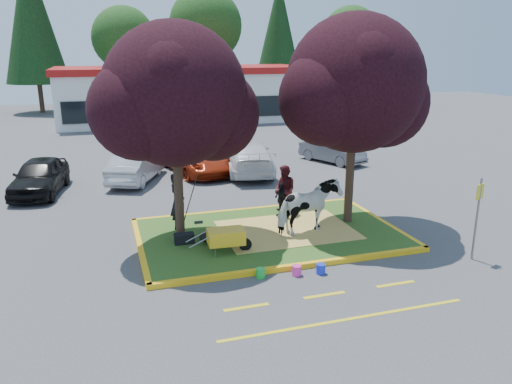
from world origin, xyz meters
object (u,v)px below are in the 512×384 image
object	(u,v)px
sign_post	(478,210)
car_black	(40,176)
wheelbarrow	(226,237)
bucket_blue	(321,269)
cow	(309,207)
bucket_pink	(297,270)
bucket_green	(261,273)
handler	(178,202)
calf	(215,236)
car_silver	(136,166)

from	to	relation	value
sign_post	car_black	world-z (taller)	sign_post
wheelbarrow	bucket_blue	size ratio (longest dim) A/B	6.96
car_black	bucket_blue	bearing A→B (deg)	-43.66
cow	wheelbarrow	bearing A→B (deg)	89.87
sign_post	bucket_pink	size ratio (longest dim) A/B	8.76
bucket_green	car_black	distance (m)	12.16
handler	bucket_green	distance (m)	4.21
cow	handler	distance (m)	4.17
wheelbarrow	sign_post	world-z (taller)	sign_post
calf	wheelbarrow	size ratio (longest dim) A/B	0.52
cow	calf	distance (m)	3.09
sign_post	handler	bearing A→B (deg)	129.25
calf	car_silver	xyz separation A→B (m)	(-1.64, 8.75, 0.33)
cow	car_black	xyz separation A→B (m)	(-8.64, 8.07, -0.28)
calf	wheelbarrow	xyz separation A→B (m)	(0.14, -0.87, 0.28)
handler	calf	bearing A→B (deg)	-161.08
bucket_blue	cow	bearing A→B (deg)	74.44
bucket_pink	bucket_green	bearing A→B (deg)	171.41
bucket_pink	car_black	size ratio (longest dim) A/B	0.06
bucket_blue	car_black	xyz separation A→B (m)	(-7.93, 10.63, 0.60)
calf	bucket_pink	world-z (taller)	calf
wheelbarrow	bucket_green	world-z (taller)	wheelbarrow
sign_post	car_silver	world-z (taller)	sign_post
sign_post	bucket_pink	distance (m)	5.41
handler	bucket_blue	distance (m)	5.23
cow	car_silver	xyz separation A→B (m)	(-4.66, 8.86, -0.33)
bucket_pink	car_silver	bearing A→B (deg)	106.17
calf	sign_post	xyz separation A→B (m)	(6.86, -3.09, 1.11)
cow	bucket_blue	xyz separation A→B (m)	(-0.71, -2.56, -0.89)
car_black	sign_post	bearing A→B (deg)	-31.87
handler	bucket_blue	bearing A→B (deg)	-156.03
cow	bucket_green	distance (m)	3.41
car_silver	calf	bearing A→B (deg)	123.68
bucket_blue	sign_post	bearing A→B (deg)	-5.22
sign_post	car_black	distance (m)	16.69
sign_post	calf	bearing A→B (deg)	134.82
wheelbarrow	car_silver	world-z (taller)	car_silver
wheelbarrow	bucket_green	bearing A→B (deg)	-67.81
cow	wheelbarrow	size ratio (longest dim) A/B	1.09
calf	bucket_pink	distance (m)	3.06
cow	car_silver	size ratio (longest dim) A/B	0.49
cow	bucket_pink	bearing A→B (deg)	135.85
wheelbarrow	calf	bearing A→B (deg)	102.77
cow	car_silver	bearing A→B (deg)	12.75
calf	handler	size ratio (longest dim) A/B	0.51
calf	bucket_blue	xyz separation A→B (m)	(2.30, -2.67, -0.23)
car_black	car_silver	size ratio (longest dim) A/B	1.03
bucket_pink	handler	bearing A→B (deg)	122.80
car_black	handler	bearing A→B (deg)	-44.71
bucket_blue	calf	bearing A→B (deg)	130.71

